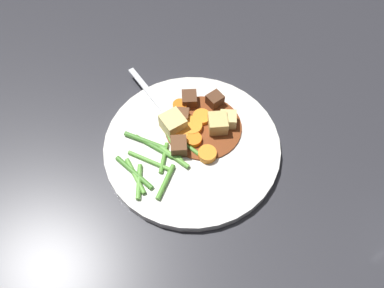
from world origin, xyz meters
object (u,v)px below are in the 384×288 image
at_px(carrot_slice_0, 191,127).
at_px(meat_chunk_2, 183,116).
at_px(meat_chunk_1, 179,146).
at_px(fork, 158,103).
at_px(carrot_slice_5, 207,154).
at_px(potato_chunk_1, 218,124).
at_px(carrot_slice_2, 202,117).
at_px(potato_chunk_0, 173,123).
at_px(meat_chunk_3, 215,100).
at_px(carrot_slice_1, 178,137).
at_px(carrot_slice_4, 180,106).
at_px(meat_chunk_0, 189,99).
at_px(potato_chunk_2, 228,120).
at_px(carrot_slice_3, 194,140).
at_px(dinner_plate, 192,146).

height_order(carrot_slice_0, meat_chunk_2, meat_chunk_2).
xyz_separation_m(carrot_slice_0, meat_chunk_1, (-0.05, -0.00, 0.01)).
bearing_deg(meat_chunk_1, fork, 51.58).
bearing_deg(carrot_slice_5, potato_chunk_1, 10.87).
height_order(carrot_slice_2, fork, carrot_slice_2).
bearing_deg(potato_chunk_0, fork, 57.77).
distance_m(carrot_slice_0, meat_chunk_3, 0.06).
bearing_deg(carrot_slice_2, potato_chunk_0, 142.02).
bearing_deg(potato_chunk_1, carrot_slice_1, 137.79).
height_order(carrot_slice_1, carrot_slice_4, same).
bearing_deg(carrot_slice_2, meat_chunk_1, 178.34).
height_order(potato_chunk_1, meat_chunk_3, potato_chunk_1).
height_order(carrot_slice_2, meat_chunk_0, meat_chunk_0).
bearing_deg(potato_chunk_2, carrot_slice_2, 106.38).
height_order(potato_chunk_1, meat_chunk_2, potato_chunk_1).
bearing_deg(carrot_slice_2, meat_chunk_0, 61.25).
xyz_separation_m(carrot_slice_2, carrot_slice_4, (0.00, 0.04, 0.00)).
distance_m(carrot_slice_2, potato_chunk_1, 0.03).
bearing_deg(meat_chunk_1, carrot_slice_5, -74.60).
bearing_deg(carrot_slice_2, meat_chunk_3, -6.37).
relative_size(carrot_slice_0, carrot_slice_1, 1.26).
height_order(carrot_slice_0, potato_chunk_1, potato_chunk_1).
bearing_deg(fork, potato_chunk_0, -122.23).
height_order(carrot_slice_4, meat_chunk_1, meat_chunk_1).
bearing_deg(carrot_slice_1, carrot_slice_3, -69.98).
relative_size(carrot_slice_4, carrot_slice_5, 0.84).
bearing_deg(carrot_slice_1, meat_chunk_2, 20.10).
xyz_separation_m(carrot_slice_5, fork, (0.05, 0.12, -0.00)).
bearing_deg(fork, meat_chunk_2, -98.08).
bearing_deg(carrot_slice_4, meat_chunk_3, -52.02).
bearing_deg(carrot_slice_1, dinner_plate, -81.70).
xyz_separation_m(dinner_plate, fork, (0.04, 0.09, 0.01)).
bearing_deg(meat_chunk_3, carrot_slice_2, 173.63).
bearing_deg(carrot_slice_4, meat_chunk_2, -138.93).
height_order(carrot_slice_0, potato_chunk_2, potato_chunk_2).
bearing_deg(meat_chunk_0, potato_chunk_0, -176.77).
bearing_deg(potato_chunk_2, carrot_slice_1, 140.23).
bearing_deg(carrot_slice_5, meat_chunk_1, 105.40).
bearing_deg(carrot_slice_0, meat_chunk_1, -175.70).
relative_size(carrot_slice_5, potato_chunk_1, 0.91).
distance_m(dinner_plate, meat_chunk_3, 0.09).
xyz_separation_m(carrot_slice_2, potato_chunk_0, (-0.04, 0.03, 0.01)).
relative_size(carrot_slice_1, carrot_slice_3, 1.09).
xyz_separation_m(carrot_slice_0, carrot_slice_1, (-0.03, 0.01, -0.00)).
relative_size(meat_chunk_2, fork, 0.13).
distance_m(carrot_slice_1, carrot_slice_5, 0.06).
bearing_deg(potato_chunk_0, carrot_slice_0, -60.59).
relative_size(potato_chunk_0, meat_chunk_3, 1.46).
relative_size(carrot_slice_5, meat_chunk_2, 1.31).
xyz_separation_m(potato_chunk_2, meat_chunk_1, (-0.08, 0.04, -0.00)).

